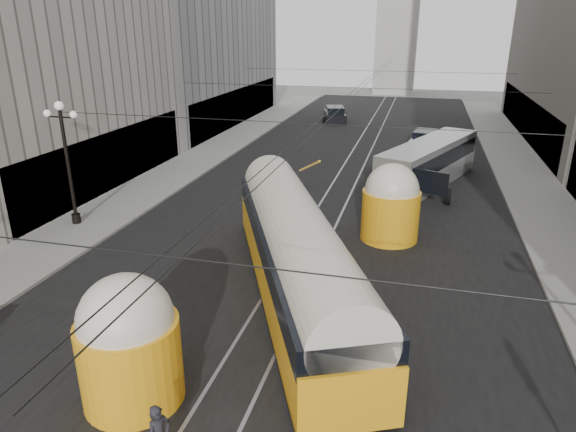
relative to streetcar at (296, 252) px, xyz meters
The scene contains 11 objects.
road 19.09m from the streetcar, 91.51° to the left, with size 20.00×85.00×0.02m, color black.
sidewalk_left 25.79m from the streetcar, 119.07° to the left, with size 4.00×72.00×0.15m, color gray.
sidewalk_right 25.32m from the streetcar, 62.91° to the left, with size 4.00×72.00×0.15m, color gray.
rail_left 19.12m from the streetcar, 93.76° to the left, with size 0.12×85.00×0.04m, color gray.
rail_right 19.08m from the streetcar, 89.24° to the left, with size 0.12×85.00×0.04m, color gray.
lamppost_left_mid 13.97m from the streetcar, 161.09° to the left, with size 1.86×0.44×6.37m.
catenary 18.42m from the streetcar, 91.22° to the left, with size 25.00×72.00×0.23m.
streetcar is the anchor object (origin of this frame).
city_bus 17.52m from the streetcar, 73.79° to the left, with size 6.50×11.83×2.90m.
sedan_white_far 28.53m from the streetcar, 80.73° to the left, with size 2.67×5.00×1.50m.
sedan_dark_far 39.60m from the streetcar, 97.46° to the left, with size 3.29×5.39×1.59m.
Camera 1 is at (4.65, -3.77, 10.01)m, focal length 32.00 mm.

